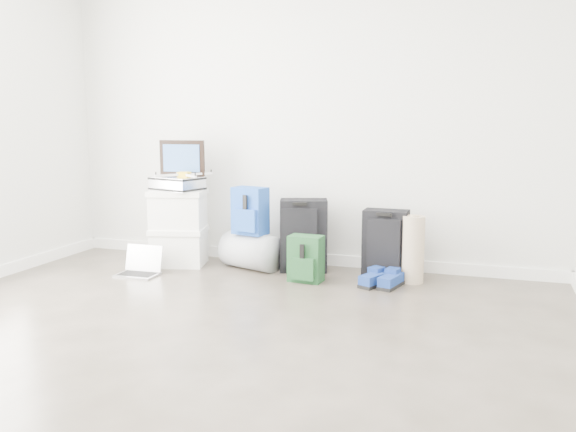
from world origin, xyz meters
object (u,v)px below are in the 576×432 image
(laptop, at_px, (140,268))
(boxes_stack, at_px, (179,227))
(duffel_bag, at_px, (251,251))
(carry_on, at_px, (385,244))
(briefcase, at_px, (177,183))
(large_suitcase, at_px, (303,235))

(laptop, bearing_deg, boxes_stack, 70.50)
(duffel_bag, bearing_deg, laptop, -129.46)
(carry_on, height_order, laptop, carry_on)
(duffel_bag, xyz_separation_m, carry_on, (1.16, 0.05, 0.13))
(briefcase, bearing_deg, boxes_stack, 0.00)
(duffel_bag, distance_m, carry_on, 1.17)
(boxes_stack, height_order, briefcase, briefcase)
(briefcase, relative_size, large_suitcase, 0.66)
(briefcase, bearing_deg, large_suitcase, 22.37)
(briefcase, xyz_separation_m, laptop, (-0.14, -0.42, -0.68))
(briefcase, bearing_deg, laptop, -92.86)
(duffel_bag, relative_size, carry_on, 0.90)
(carry_on, bearing_deg, briefcase, -175.85)
(duffel_bag, distance_m, large_suitcase, 0.48)
(boxes_stack, xyz_separation_m, briefcase, (0.00, 0.00, 0.39))
(boxes_stack, bearing_deg, large_suitcase, -7.13)
(carry_on, bearing_deg, large_suitcase, 179.07)
(briefcase, height_order, large_suitcase, briefcase)
(large_suitcase, bearing_deg, carry_on, -18.65)
(large_suitcase, xyz_separation_m, carry_on, (0.71, -0.02, -0.03))
(boxes_stack, distance_m, laptop, 0.53)
(boxes_stack, xyz_separation_m, laptop, (-0.14, -0.42, -0.28))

